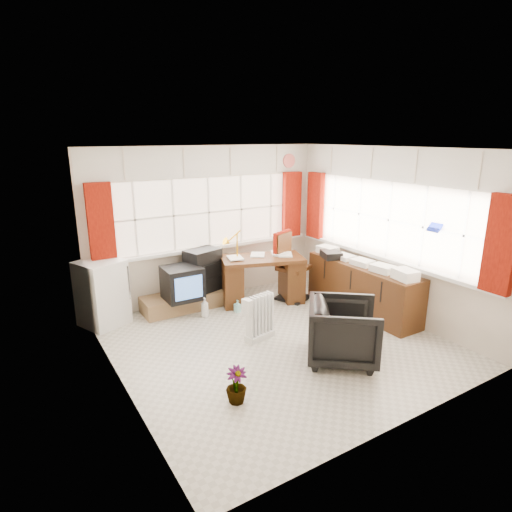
{
  "coord_description": "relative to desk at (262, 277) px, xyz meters",
  "views": [
    {
      "loc": [
        -2.93,
        -4.24,
        2.65
      ],
      "look_at": [
        0.02,
        0.55,
        1.06
      ],
      "focal_mm": 30.0,
      "sensor_mm": 36.0,
      "label": 1
    }
  ],
  "objects": [
    {
      "name": "hifi_stack",
      "position": [
        -0.87,
        0.39,
        0.15
      ],
      "size": [
        0.73,
        0.57,
        0.67
      ],
      "color": "black",
      "rests_on": "tv_bench"
    },
    {
      "name": "file_tray",
      "position": [
        0.93,
        -0.6,
        0.39
      ],
      "size": [
        0.37,
        0.42,
        0.11
      ],
      "primitive_type": "cube",
      "rotation": [
        0.0,
        0.0,
        -0.35
      ],
      "color": "black",
      "rests_on": "credenza"
    },
    {
      "name": "window_right",
      "position": [
        1.32,
        -1.34,
        0.53
      ],
      "size": [
        0.12,
        3.7,
        3.6
      ],
      "color": "#FFE6C9",
      "rests_on": "room_walls"
    },
    {
      "name": "ground",
      "position": [
        -0.63,
        -1.34,
        -0.42
      ],
      "size": [
        4.0,
        4.0,
        0.0
      ],
      "primitive_type": "plane",
      "color": "beige",
      "rests_on": "ground"
    },
    {
      "name": "office_chair",
      "position": [
        -0.2,
        -2.13,
        -0.04
      ],
      "size": [
        1.15,
        1.15,
        0.75
      ],
      "primitive_type": "imported",
      "rotation": [
        0.0,
        0.0,
        0.89
      ],
      "color": "black",
      "rests_on": "ground"
    },
    {
      "name": "tv_bench",
      "position": [
        -1.18,
        0.38,
        -0.29
      ],
      "size": [
        1.4,
        0.5,
        0.25
      ],
      "primitive_type": "cube",
      "color": "olive",
      "rests_on": "ground"
    },
    {
      "name": "spray_bottle_b",
      "position": [
        -0.57,
        -0.18,
        -0.32
      ],
      "size": [
        0.09,
        0.09,
        0.19
      ],
      "primitive_type": "imported",
      "rotation": [
        0.0,
        0.0,
        0.03
      ],
      "color": "#92DAD5",
      "rests_on": "ground"
    },
    {
      "name": "crt_tv",
      "position": [
        -1.3,
        0.19,
        0.08
      ],
      "size": [
        0.56,
        0.53,
        0.5
      ],
      "color": "black",
      "rests_on": "tv_bench"
    },
    {
      "name": "room_walls",
      "position": [
        -0.63,
        -1.34,
        1.08
      ],
      "size": [
        4.0,
        4.0,
        4.0
      ],
      "color": "beige",
      "rests_on": "ground"
    },
    {
      "name": "spray_bottle_a",
      "position": [
        -1.08,
        -0.09,
        -0.27
      ],
      "size": [
        0.13,
        0.13,
        0.31
      ],
      "primitive_type": "imported",
      "rotation": [
        0.0,
        0.0,
        -0.13
      ],
      "color": "silver",
      "rests_on": "ground"
    },
    {
      "name": "desk_lamp",
      "position": [
        -0.36,
        0.17,
        0.65
      ],
      "size": [
        0.16,
        0.13,
        0.45
      ],
      "color": "#E2A109",
      "rests_on": "desk"
    },
    {
      "name": "radiator",
      "position": [
        -0.76,
        -1.13,
        -0.16
      ],
      "size": [
        0.44,
        0.25,
        0.62
      ],
      "color": "white",
      "rests_on": "ground"
    },
    {
      "name": "window_back",
      "position": [
        -0.63,
        0.6,
        0.53
      ],
      "size": [
        3.7,
        0.12,
        3.6
      ],
      "color": "#FFE6C9",
      "rests_on": "room_walls"
    },
    {
      "name": "flower_vase",
      "position": [
        -1.72,
        -2.21,
        -0.22
      ],
      "size": [
        0.26,
        0.26,
        0.39
      ],
      "primitive_type": "imported",
      "rotation": [
        0.0,
        0.0,
        -0.23
      ],
      "color": "black",
      "rests_on": "ground"
    },
    {
      "name": "curtains",
      "position": [
        0.3,
        -0.42,
        1.04
      ],
      "size": [
        3.83,
        3.83,
        1.15
      ],
      "color": "maroon",
      "rests_on": "room_walls"
    },
    {
      "name": "mini_fridge",
      "position": [
        -2.42,
        0.46,
        0.06
      ],
      "size": [
        0.73,
        0.73,
        0.95
      ],
      "color": "white",
      "rests_on": "ground"
    },
    {
      "name": "overhead_cabinets",
      "position": [
        0.35,
        -0.36,
        1.83
      ],
      "size": [
        3.98,
        3.98,
        0.48
      ],
      "color": "beige",
      "rests_on": "room_walls"
    },
    {
      "name": "task_chair",
      "position": [
        0.45,
        -0.07,
        0.18
      ],
      "size": [
        0.62,
        0.64,
        1.13
      ],
      "color": "black",
      "rests_on": "ground"
    },
    {
      "name": "desk",
      "position": [
        0.0,
        0.0,
        0.0
      ],
      "size": [
        1.45,
        1.03,
        0.79
      ],
      "color": "#533013",
      "rests_on": "ground"
    },
    {
      "name": "credenza",
      "position": [
        1.1,
        -1.14,
        -0.02
      ],
      "size": [
        0.5,
        2.0,
        0.85
      ],
      "color": "#533013",
      "rests_on": "ground"
    }
  ]
}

